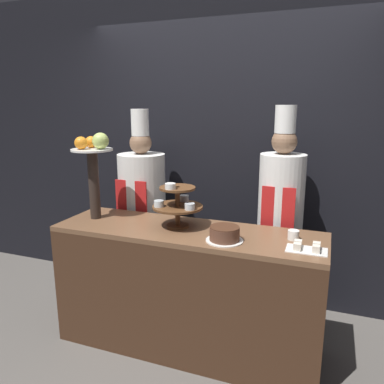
# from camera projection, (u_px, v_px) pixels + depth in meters

# --- Properties ---
(ground_plane) EXTENTS (14.00, 14.00, 0.00)m
(ground_plane) POSITION_uv_depth(u_px,v_px,m) (173.00, 368.00, 2.59)
(ground_plane) COLOR #5B5651
(wall_back) EXTENTS (10.00, 0.06, 2.80)m
(wall_back) POSITION_uv_depth(u_px,v_px,m) (224.00, 148.00, 3.37)
(wall_back) COLOR black
(wall_back) RESTS_ON ground_plane
(buffet_counter) EXTENTS (1.91, 0.57, 0.92)m
(buffet_counter) POSITION_uv_depth(u_px,v_px,m) (187.00, 289.00, 2.74)
(buffet_counter) COLOR #422819
(buffet_counter) RESTS_ON ground_plane
(tiered_stand) EXTENTS (0.36, 0.36, 0.33)m
(tiered_stand) POSITION_uv_depth(u_px,v_px,m) (177.00, 203.00, 2.66)
(tiered_stand) COLOR brown
(tiered_stand) RESTS_ON buffet_counter
(fruit_pedestal) EXTENTS (0.31, 0.31, 0.66)m
(fruit_pedestal) POSITION_uv_depth(u_px,v_px,m) (93.00, 161.00, 2.80)
(fruit_pedestal) COLOR #2D231E
(fruit_pedestal) RESTS_ON buffet_counter
(cake_round) EXTENTS (0.24, 0.24, 0.10)m
(cake_round) POSITION_uv_depth(u_px,v_px,m) (225.00, 234.00, 2.40)
(cake_round) COLOR white
(cake_round) RESTS_ON buffet_counter
(cup_white) EXTENTS (0.07, 0.07, 0.06)m
(cup_white) POSITION_uv_depth(u_px,v_px,m) (293.00, 235.00, 2.43)
(cup_white) COLOR white
(cup_white) RESTS_ON buffet_counter
(cake_square_tray) EXTENTS (0.24, 0.14, 0.05)m
(cake_square_tray) POSITION_uv_depth(u_px,v_px,m) (307.00, 248.00, 2.25)
(cake_square_tray) COLOR white
(cake_square_tray) RESTS_ON buffet_counter
(chef_left) EXTENTS (0.41, 0.41, 1.74)m
(chef_left) POSITION_uv_depth(u_px,v_px,m) (142.00, 202.00, 3.34)
(chef_left) COLOR black
(chef_left) RESTS_ON ground_plane
(chef_center_left) EXTENTS (0.35, 0.35, 1.78)m
(chef_center_left) POSITION_uv_depth(u_px,v_px,m) (280.00, 210.00, 2.91)
(chef_center_left) COLOR black
(chef_center_left) RESTS_ON ground_plane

